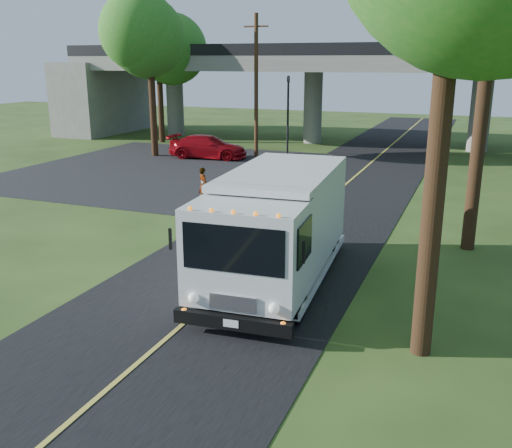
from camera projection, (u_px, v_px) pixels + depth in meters
The scene contains 12 objects.
ground at pixel (178, 329), 13.62m from camera, with size 120.00×120.00×0.00m, color #293F16.
road at pixel (302, 222), 22.55m from camera, with size 7.00×90.00×0.02m, color black.
parking_lot at pixel (164, 169), 33.59m from camera, with size 16.00×18.00×0.01m, color black.
lane_line at pixel (302, 222), 22.54m from camera, with size 0.12×90.00×0.01m, color gold.
overpass at pixel (394, 84), 40.94m from camera, with size 54.00×10.00×7.30m.
traffic_signal at pixel (288, 106), 38.08m from camera, with size 0.18×0.22×5.20m.
utility_pole at pixel (256, 86), 36.44m from camera, with size 1.60×0.26×9.00m.
tree_left_lot at pixel (151, 32), 35.82m from camera, with size 5.60×5.50×10.50m.
tree_left_far at pixel (159, 42), 42.36m from camera, with size 5.26×5.16×9.89m.
step_van at pixel (276, 225), 16.02m from camera, with size 3.33×7.78×3.19m.
red_sedan at pixel (208, 147), 37.12m from camera, with size 2.08×5.12×1.49m, color maroon.
pedestrian at pixel (203, 185), 25.63m from camera, with size 0.57×0.38×1.57m, color gray.
Camera 1 is at (6.29, -10.83, 6.20)m, focal length 40.00 mm.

